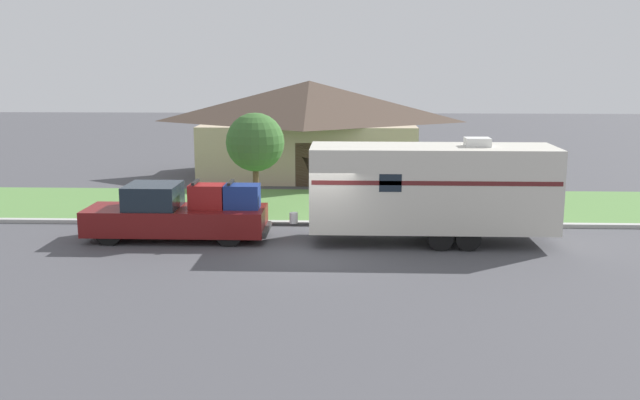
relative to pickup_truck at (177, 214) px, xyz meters
The scene contains 8 objects.
ground_plane 4.99m from the pickup_truck, 16.85° to the right, with size 120.00×120.00×0.00m, color #47474C.
curb_strip 5.31m from the pickup_truck, 26.32° to the left, with size 80.00×0.30×0.14m.
lawn_strip 7.65m from the pickup_truck, 51.81° to the left, with size 80.00×7.00×0.03m.
house_across_street 14.40m from the pickup_truck, 74.96° to the left, with size 11.53×7.33×4.92m.
pickup_truck is the anchor object (origin of this frame).
travel_trailer 8.54m from the pickup_truck, ahead, with size 9.25×2.46×3.50m.
mailbox 3.39m from the pickup_truck, 58.70° to the left, with size 0.48×0.20×1.35m.
tree_in_yard 5.64m from the pickup_truck, 67.60° to the left, with size 2.34×2.34×3.93m.
Camera 1 is at (1.00, -21.74, 5.97)m, focal length 40.00 mm.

